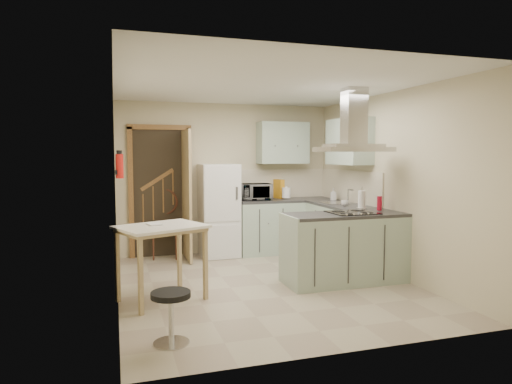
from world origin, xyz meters
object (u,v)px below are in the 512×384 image
object	(u,v)px
drop_leaf_table	(162,263)
microwave	(256,192)
extractor_hood	(353,149)
fridge	(219,210)
bentwood_chair	(166,227)
stool	(171,317)
peninsula	(345,248)

from	to	relation	value
drop_leaf_table	microwave	size ratio (longest dim) A/B	1.87
extractor_hood	microwave	size ratio (longest dim) A/B	1.84
fridge	bentwood_chair	world-z (taller)	fridge
extractor_hood	microwave	distance (m)	2.21
drop_leaf_table	microwave	xyz separation A→B (m)	(1.76, 2.05, 0.61)
stool	microwave	bearing A→B (deg)	61.22
peninsula	bentwood_chair	size ratio (longest dim) A/B	1.55
drop_leaf_table	microwave	distance (m)	2.77
drop_leaf_table	bentwood_chair	distance (m)	2.20
peninsula	microwave	distance (m)	2.15
extractor_hood	bentwood_chair	world-z (taller)	extractor_hood
microwave	bentwood_chair	bearing A→B (deg)	178.74
fridge	stool	world-z (taller)	fridge
peninsula	microwave	world-z (taller)	microwave
peninsula	bentwood_chair	bearing A→B (deg)	134.41
bentwood_chair	stool	size ratio (longest dim) A/B	2.13
fridge	peninsula	xyz separation A→B (m)	(1.22, -1.98, -0.30)
fridge	microwave	size ratio (longest dim) A/B	3.06
bentwood_chair	extractor_hood	bearing A→B (deg)	-32.04
bentwood_chair	microwave	distance (m)	1.58
peninsula	drop_leaf_table	xyz separation A→B (m)	(-2.35, -0.07, -0.02)
stool	bentwood_chair	bearing A→B (deg)	84.58
drop_leaf_table	bentwood_chair	world-z (taller)	bentwood_chair
fridge	stool	distance (m)	3.51
drop_leaf_table	microwave	bearing A→B (deg)	26.37
drop_leaf_table	stool	bearing A→B (deg)	-115.12
drop_leaf_table	bentwood_chair	size ratio (longest dim) A/B	0.92
fridge	drop_leaf_table	xyz separation A→B (m)	(-1.12, -2.05, -0.32)
peninsula	bentwood_chair	xyz separation A→B (m)	(-2.07, 2.11, 0.05)
stool	microwave	xyz separation A→B (m)	(1.80, 3.28, 0.80)
stool	peninsula	bearing A→B (deg)	28.46
extractor_hood	stool	size ratio (longest dim) A/B	1.92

